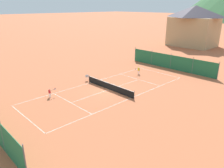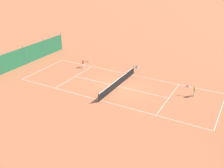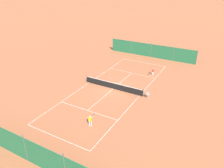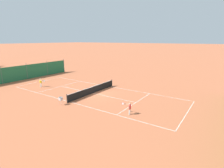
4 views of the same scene
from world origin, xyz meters
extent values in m
plane|color=#B7603D|center=(0.00, 0.00, 0.00)|extent=(600.00, 600.00, 0.00)
cube|color=white|center=(0.00, 11.90, 0.00)|extent=(8.25, 0.05, 0.01)
cube|color=white|center=(0.00, -11.90, 0.00)|extent=(8.25, 0.05, 0.01)
cube|color=white|center=(-4.10, 0.00, 0.00)|extent=(0.05, 23.85, 0.01)
cube|color=white|center=(4.10, 0.00, 0.00)|extent=(0.05, 23.85, 0.01)
cube|color=white|center=(0.00, 6.40, 0.00)|extent=(8.20, 0.05, 0.01)
cube|color=white|center=(0.00, -6.40, 0.00)|extent=(8.20, 0.05, 0.01)
cube|color=white|center=(0.00, 0.00, 0.00)|extent=(0.05, 12.80, 0.01)
cylinder|color=#2D2D2D|center=(-4.55, 0.00, 0.53)|extent=(0.08, 0.08, 1.06)
cylinder|color=#2D2D2D|center=(4.55, 0.00, 0.53)|extent=(0.08, 0.08, 1.06)
cube|color=black|center=(0.00, 0.00, 0.46)|extent=(9.10, 0.02, 0.91)
cube|color=white|center=(0.00, 0.00, 0.93)|extent=(9.10, 0.04, 0.06)
cube|color=#236B42|center=(0.00, 15.50, 1.30)|extent=(17.20, 0.04, 2.60)
cylinder|color=#59595E|center=(-4.30, 15.50, 1.45)|extent=(0.08, 0.08, 2.90)
cylinder|color=#59595E|center=(0.00, 15.50, 1.45)|extent=(0.08, 0.08, 2.90)
cylinder|color=#59595E|center=(4.30, 15.50, 1.45)|extent=(0.08, 0.08, 2.90)
cylinder|color=#59595E|center=(8.60, 15.50, 1.45)|extent=(0.08, 0.08, 2.90)
cylinder|color=white|center=(-3.40, -7.37, 0.28)|extent=(0.10, 0.10, 0.56)
cylinder|color=white|center=(-3.22, -7.35, 0.28)|extent=(0.10, 0.10, 0.56)
cube|color=red|center=(-3.31, -7.36, 0.77)|extent=(0.29, 0.19, 0.43)
sphere|color=tan|center=(-3.31, -7.36, 1.10)|extent=(0.17, 0.17, 0.17)
cylinder|color=tan|center=(-3.48, -7.39, 0.77)|extent=(0.06, 0.06, 0.43)
cylinder|color=tan|center=(-3.18, -7.12, 0.94)|extent=(0.13, 0.43, 0.06)
cylinder|color=black|center=(-3.23, -6.81, 0.94)|extent=(0.06, 0.20, 0.03)
torus|color=red|center=(-3.26, -6.58, 0.94)|extent=(0.07, 0.28, 0.28)
cylinder|color=silver|center=(-3.26, -6.58, 0.94)|extent=(0.04, 0.25, 0.25)
cylinder|color=white|center=(-1.84, 8.71, 0.31)|extent=(0.11, 0.11, 0.61)
cylinder|color=white|center=(-2.03, 8.66, 0.31)|extent=(0.11, 0.11, 0.61)
cube|color=yellow|center=(-1.93, 8.68, 0.85)|extent=(0.33, 0.24, 0.47)
sphere|color=beige|center=(-1.93, 8.68, 1.21)|extent=(0.19, 0.19, 0.19)
cylinder|color=beige|center=(-1.75, 8.73, 0.85)|extent=(0.07, 0.07, 0.47)
cylinder|color=beige|center=(-2.05, 8.41, 1.04)|extent=(0.19, 0.48, 0.07)
cylinder|color=black|center=(-1.96, 8.07, 1.04)|extent=(0.08, 0.22, 0.03)
torus|color=black|center=(-1.90, 7.83, 1.04)|extent=(0.09, 0.28, 0.28)
cylinder|color=silver|center=(-1.90, 7.83, 1.04)|extent=(0.07, 0.24, 0.25)
sphere|color=#CCE033|center=(-0.68, 3.93, 0.03)|extent=(0.07, 0.07, 0.07)
sphere|color=#CCE033|center=(3.95, 2.91, 0.03)|extent=(0.07, 0.07, 0.07)
sphere|color=#CCE033|center=(1.28, 5.24, 0.03)|extent=(0.07, 0.07, 0.07)
sphere|color=#CCE033|center=(3.36, -5.21, 0.03)|extent=(0.07, 0.07, 0.07)
cylinder|color=#B7B7BC|center=(-5.47, -0.02, 0.28)|extent=(0.02, 0.02, 0.55)
cylinder|color=#B7B7BC|center=(-5.13, -0.02, 0.28)|extent=(0.02, 0.02, 0.55)
cylinder|color=#B7B7BC|center=(-5.47, 0.32, 0.28)|extent=(0.02, 0.02, 0.55)
cylinder|color=#B7B7BC|center=(-5.13, 0.32, 0.28)|extent=(0.02, 0.02, 0.55)
cube|color=#B7B7BC|center=(-5.30, 0.15, 0.56)|extent=(0.34, 0.34, 0.02)
cube|color=#B7B7BC|center=(-5.30, -0.02, 0.72)|extent=(0.34, 0.02, 0.34)
cube|color=#B7B7BC|center=(-5.30, 0.32, 0.72)|extent=(0.34, 0.02, 0.34)
cube|color=#B7B7BC|center=(-5.47, 0.15, 0.72)|extent=(0.02, 0.34, 0.34)
cube|color=#B7B7BC|center=(-5.13, 0.15, 0.72)|extent=(0.02, 0.34, 0.34)
sphere|color=#CCE033|center=(-5.39, 0.21, 0.60)|extent=(0.07, 0.07, 0.07)
sphere|color=#CCE033|center=(-5.41, 0.28, 0.60)|extent=(0.07, 0.07, 0.07)
sphere|color=#CCE033|center=(-5.37, 0.10, 0.60)|extent=(0.07, 0.07, 0.07)
sphere|color=#CCE033|center=(-5.29, 0.25, 0.60)|extent=(0.07, 0.07, 0.07)
sphere|color=#CCE033|center=(-5.36, 0.26, 0.60)|extent=(0.07, 0.07, 0.07)
sphere|color=#CCE033|center=(-5.24, 0.18, 0.60)|extent=(0.07, 0.07, 0.07)
sphere|color=#CCE033|center=(-5.40, 0.10, 0.66)|extent=(0.07, 0.07, 0.07)
sphere|color=#CCE033|center=(-5.42, 0.25, 0.66)|extent=(0.07, 0.07, 0.07)
sphere|color=#CCE033|center=(-5.41, 0.02, 0.66)|extent=(0.07, 0.07, 0.07)
sphere|color=#CCE033|center=(-5.34, 0.15, 0.66)|extent=(0.07, 0.07, 0.07)
sphere|color=#CCE033|center=(-5.17, 0.27, 0.66)|extent=(0.07, 0.07, 0.07)
sphere|color=#CCE033|center=(-5.37, 0.15, 0.66)|extent=(0.07, 0.07, 0.07)
camera|label=1|loc=(20.87, -19.44, 11.11)|focal=35.00mm
camera|label=2|loc=(25.62, 13.27, 13.80)|focal=42.00mm
camera|label=3|loc=(-13.28, 24.25, 14.65)|focal=35.00mm
camera|label=4|loc=(-17.18, -14.68, 7.04)|focal=28.00mm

